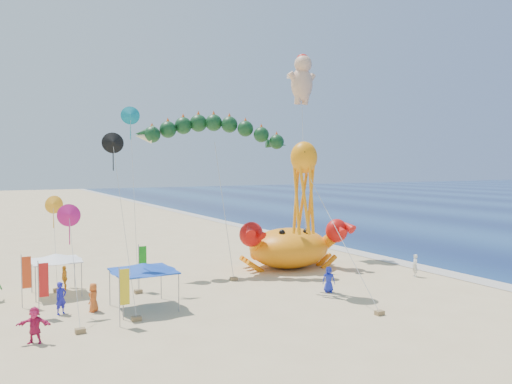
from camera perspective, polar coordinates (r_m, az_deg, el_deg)
ground at (r=37.16m, az=4.26°, el=-10.12°), size 320.00×320.00×0.00m
foam_strip at (r=44.73m, az=17.36°, el=-7.99°), size 320.00×320.00×0.00m
crab_inflatable at (r=41.53m, az=3.90°, el=-6.20°), size 9.30×6.97×4.08m
dragon_kite at (r=39.76m, az=-4.99°, el=6.48°), size 11.83×6.69×12.15m
cherub_kite at (r=48.87m, az=5.31°, el=12.81°), size 3.56×5.17×19.05m
octopus_kite at (r=33.51m, az=5.51°, el=1.29°), size 1.85×7.72×10.06m
canopy_blue at (r=30.46m, az=-12.76°, el=-8.41°), size 3.80×3.80×2.71m
canopy_white at (r=35.38m, az=-21.91°, el=-6.97°), size 3.27×3.27×2.71m
feather_flags at (r=31.26m, az=-18.95°, el=-9.02°), size 7.70×6.84×3.20m
beachgoers at (r=31.77m, az=-17.71°, el=-10.91°), size 29.69×11.15×1.85m
small_kites at (r=33.54m, az=-18.06°, el=1.15°), size 6.22×11.53×12.62m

